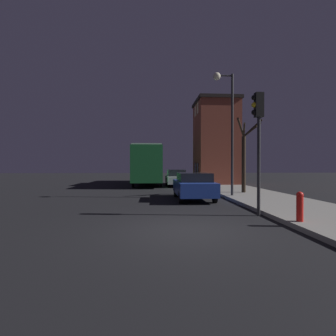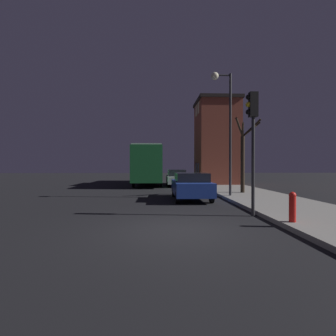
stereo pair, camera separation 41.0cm
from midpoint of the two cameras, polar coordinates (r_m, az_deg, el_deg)
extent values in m
plane|color=black|center=(7.78, 2.60, -13.21)|extent=(120.00, 120.00, 0.00)
cube|color=brown|center=(25.94, 9.86, 5.31)|extent=(3.71, 4.51, 7.75)
cube|color=black|center=(26.59, 9.88, 13.99)|extent=(3.95, 4.75, 0.30)
cube|color=black|center=(24.84, 5.99, -0.19)|extent=(0.03, 0.70, 1.10)
cube|color=black|center=(26.13, 5.52, -0.16)|extent=(0.03, 0.70, 1.10)
cube|color=#E5C67F|center=(25.44, 6.00, 12.89)|extent=(0.03, 0.70, 1.10)
cube|color=#E5C67F|center=(26.69, 5.53, 12.29)|extent=(0.03, 0.70, 1.10)
cylinder|color=#28282B|center=(15.47, 13.07, 7.07)|extent=(0.14, 0.14, 6.93)
cylinder|color=#28282B|center=(16.09, 11.47, 19.11)|extent=(0.90, 0.09, 0.09)
sphere|color=#F4EAC6|center=(15.97, 9.82, 19.07)|extent=(0.43, 0.43, 0.43)
cylinder|color=#28282B|center=(10.10, 18.05, 0.29)|extent=(0.12, 0.12, 3.62)
cube|color=black|center=(10.35, 18.08, 12.91)|extent=(0.30, 0.24, 0.90)
sphere|color=black|center=(10.35, 17.13, 14.45)|extent=(0.20, 0.20, 0.20)
sphere|color=yellow|center=(10.28, 17.13, 12.99)|extent=(0.20, 0.20, 0.20)
sphere|color=black|center=(10.23, 17.12, 11.52)|extent=(0.20, 0.20, 0.20)
cylinder|color=#2D2319|center=(17.27, 15.50, 0.75)|extent=(0.25, 0.25, 3.55)
cylinder|color=#2D2319|center=(16.86, 15.57, 7.97)|extent=(0.46, 1.16, 0.77)
cylinder|color=#2D2319|center=(16.73, 14.91, 8.46)|extent=(0.93, 1.35, 1.04)
cylinder|color=#2D2319|center=(17.52, 17.23, 7.99)|extent=(1.13, 0.29, 0.95)
cylinder|color=#2D2319|center=(17.19, 16.80, 7.62)|extent=(0.68, 0.77, 0.63)
cylinder|color=#2D2319|center=(17.24, 17.30, 8.27)|extent=(1.01, 0.86, 1.05)
cube|color=#1E6B33|center=(26.41, -4.89, 0.81)|extent=(2.55, 11.95, 3.04)
cube|color=black|center=(26.42, -4.89, 2.00)|extent=(2.57, 10.99, 1.09)
cube|color=#B2B2B2|center=(26.47, -4.90, 4.23)|extent=(2.42, 11.35, 0.12)
cylinder|color=black|center=(30.32, -2.48, -2.10)|extent=(0.18, 0.96, 0.96)
cylinder|color=black|center=(30.37, -6.95, -2.10)|extent=(0.18, 0.96, 0.96)
cylinder|color=black|center=(22.57, -2.12, -2.98)|extent=(0.18, 0.96, 0.96)
cylinder|color=black|center=(22.63, -8.13, -2.98)|extent=(0.18, 0.96, 0.96)
cube|color=navy|center=(14.40, 4.72, -4.27)|extent=(1.88, 4.26, 0.70)
cube|color=black|center=(14.16, 4.85, -1.99)|extent=(1.66, 2.22, 0.46)
cylinder|color=black|center=(15.94, 7.05, -5.08)|extent=(0.18, 0.60, 0.60)
cylinder|color=black|center=(15.71, 0.90, -5.16)|extent=(0.18, 0.60, 0.60)
cylinder|color=black|center=(13.24, 9.26, -6.22)|extent=(0.18, 0.60, 0.60)
cylinder|color=black|center=(12.97, 1.85, -6.35)|extent=(0.18, 0.60, 0.60)
cube|color=#B7BABF|center=(23.61, 1.22, -2.52)|extent=(1.70, 4.13, 0.63)
cube|color=black|center=(23.38, 1.26, -1.06)|extent=(1.50, 2.15, 0.58)
cylinder|color=black|center=(25.04, 2.70, -3.08)|extent=(0.18, 0.58, 0.58)
cylinder|color=black|center=(24.92, -0.78, -3.09)|extent=(0.18, 0.58, 0.58)
cylinder|color=black|center=(22.37, 3.45, -3.50)|extent=(0.18, 0.58, 0.58)
cylinder|color=black|center=(22.24, -0.45, -3.52)|extent=(0.18, 0.58, 0.58)
cylinder|color=red|center=(8.88, 25.58, -8.06)|extent=(0.20, 0.20, 0.75)
sphere|color=red|center=(8.83, 25.59, -5.33)|extent=(0.21, 0.21, 0.21)
camera|label=1|loc=(0.20, -90.55, 0.00)|focal=28.00mm
camera|label=2|loc=(0.20, 89.45, 0.00)|focal=28.00mm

